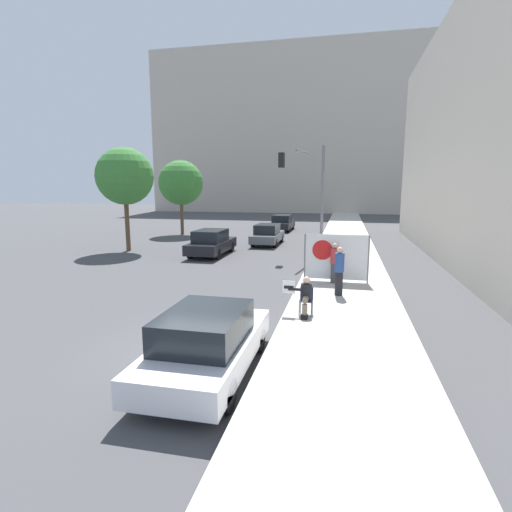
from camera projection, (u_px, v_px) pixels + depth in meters
ground_plane at (197, 354)px, 9.75m from camera, size 160.00×160.00×0.00m
sidewalk_curb at (345, 255)px, 23.41m from camera, size 3.76×90.00×0.16m
building_backdrop_far at (314, 133)px, 65.70m from camera, size 52.00×12.00×25.53m
seated_protester at (305, 295)px, 12.15m from camera, size 0.92×0.77×1.18m
jogger_on_sidewalk at (339, 271)px, 14.35m from camera, size 0.34×0.34×1.77m
pedestrian_behind at (334, 263)px, 16.22m from camera, size 0.34×0.34×1.64m
protest_banner at (336, 257)px, 16.37m from camera, size 2.63×0.06×1.97m
traffic_light_pole at (307, 184)px, 22.39m from camera, size 2.63×2.40×6.11m
parked_car_curbside at (207, 342)px, 8.60m from camera, size 1.88×4.45×1.46m
car_on_road_nearest at (211, 243)px, 23.80m from camera, size 1.85×4.55×1.54m
car_on_road_midblock at (268, 234)px, 28.25m from camera, size 1.75×4.46×1.46m
car_on_road_distant at (282, 223)px, 37.42m from camera, size 1.83×4.79×1.48m
street_tree_near_curb at (125, 177)px, 24.86m from camera, size 3.55×3.55×6.48m
street_tree_midblock at (181, 183)px, 33.67m from camera, size 3.74×3.74×6.26m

